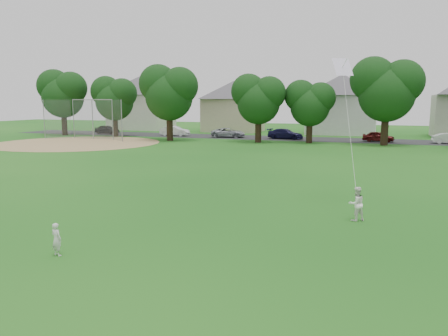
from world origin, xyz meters
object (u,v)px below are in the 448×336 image
(older_boy, at_px, (356,204))
(kite, at_px, (349,127))
(toddler, at_px, (57,239))
(baseball_backstop, at_px, (90,120))

(older_boy, height_order, kite, kite)
(toddler, height_order, baseball_backstop, baseball_backstop)
(toddler, relative_size, baseball_backstop, 0.09)
(toddler, xyz_separation_m, older_boy, (7.99, 6.96, 0.16))
(toddler, height_order, kite, kite)
(kite, distance_m, baseball_backstop, 41.12)
(toddler, bearing_deg, baseball_backstop, -43.37)
(older_boy, bearing_deg, kite, -108.53)
(toddler, bearing_deg, kite, -120.49)
(kite, xyz_separation_m, baseball_backstop, (-31.99, 25.82, -1.07))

